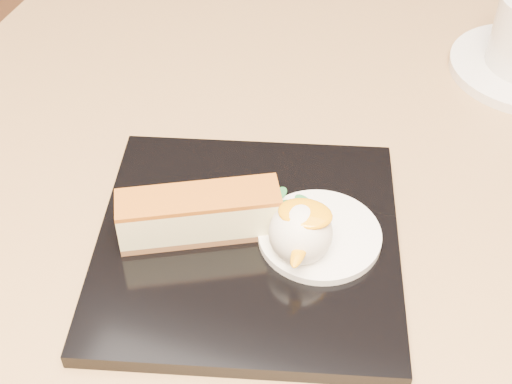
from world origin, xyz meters
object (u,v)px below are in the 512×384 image
(table, at_px, (321,314))
(ice_cream_scoop, at_px, (301,233))
(dessert_plate, at_px, (248,243))
(cheesecake, at_px, (199,214))

(table, relative_size, ice_cream_scoop, 17.79)
(table, distance_m, ice_cream_scoop, 0.21)
(table, relative_size, dessert_plate, 3.64)
(table, height_order, cheesecake, cheesecake)
(ice_cream_scoop, bearing_deg, table, 83.35)
(cheesecake, xyz_separation_m, ice_cream_scoop, (0.08, 0.00, 0.00))
(table, xyz_separation_m, dessert_plate, (-0.05, -0.07, 0.16))
(dessert_plate, height_order, cheesecake, cheesecake)
(table, height_order, dessert_plate, dessert_plate)
(table, height_order, ice_cream_scoop, ice_cream_scoop)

